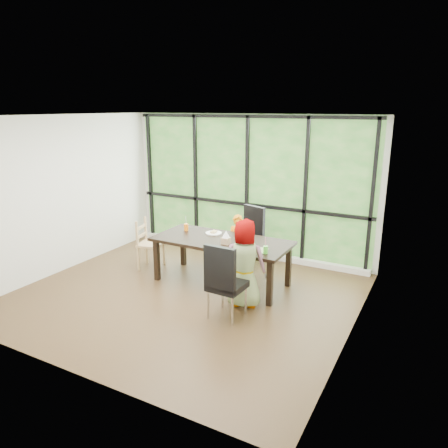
{
  "coord_description": "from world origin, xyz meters",
  "views": [
    {
      "loc": [
        3.35,
        -5.01,
        2.83
      ],
      "look_at": [
        0.36,
        0.59,
        1.05
      ],
      "focal_mm": 33.77,
      "sensor_mm": 36.0,
      "label": 1
    }
  ],
  "objects": [
    {
      "name": "tissue_box",
      "position": [
        0.43,
        0.53,
        0.8
      ],
      "size": [
        0.12,
        0.12,
        0.1
      ],
      "primitive_type": "cube",
      "color": "tan",
      "rests_on": "dining_table"
    },
    {
      "name": "green_cup",
      "position": [
        1.15,
        0.4,
        0.81
      ],
      "size": [
        0.07,
        0.07,
        0.11
      ],
      "primitive_type": "cylinder",
      "color": "#58D43C",
      "rests_on": "dining_table"
    },
    {
      "name": "dining_table",
      "position": [
        0.26,
        0.69,
        0.38
      ],
      "size": [
        2.32,
        1.21,
        0.75
      ],
      "primitive_type": "cube",
      "rotation": [
        0.0,
        0.0,
        -0.1
      ],
      "color": "black",
      "rests_on": "ground"
    },
    {
      "name": "child_toddler",
      "position": [
        0.26,
        1.28,
        0.51
      ],
      "size": [
        0.4,
        0.3,
        1.02
      ],
      "primitive_type": "imported",
      "rotation": [
        0.0,
        0.0,
        0.14
      ],
      "color": "orange",
      "rests_on": "ground"
    },
    {
      "name": "foliage_backdrop",
      "position": [
        0.0,
        2.23,
        1.35
      ],
      "size": [
        4.8,
        0.02,
        2.65
      ],
      "primitive_type": "cube",
      "color": "#224D1C",
      "rests_on": "back_wall"
    },
    {
      "name": "placemat",
      "position": [
        0.89,
        0.46,
        0.75
      ],
      "size": [
        0.44,
        0.33,
        0.01
      ],
      "primitive_type": "cube",
      "color": "tan",
      "rests_on": "dining_table"
    },
    {
      "name": "straw_pink",
      "position": [
        1.15,
        0.4,
        0.9
      ],
      "size": [
        0.01,
        0.04,
        0.2
      ],
      "primitive_type": "cylinder",
      "rotation": [
        0.14,
        0.0,
        0.0
      ],
      "color": "pink",
      "rests_on": "green_cup"
    },
    {
      "name": "window_sill",
      "position": [
        0.0,
        2.15,
        0.05
      ],
      "size": [
        4.8,
        0.12,
        0.1
      ],
      "primitive_type": "cube",
      "color": "silver",
      "rests_on": "ground"
    },
    {
      "name": "plate_near",
      "position": [
        0.88,
        0.49,
        0.76
      ],
      "size": [
        0.23,
        0.23,
        0.01
      ],
      "primitive_type": "cylinder",
      "color": "white",
      "rests_on": "dining_table"
    },
    {
      "name": "child_older",
      "position": [
        0.92,
        0.13,
        0.65
      ],
      "size": [
        0.73,
        0.58,
        1.3
      ],
      "primitive_type": "imported",
      "rotation": [
        0.0,
        0.0,
        3.44
      ],
      "color": "gray",
      "rests_on": "ground"
    },
    {
      "name": "tissue",
      "position": [
        0.43,
        0.53,
        0.91
      ],
      "size": [
        0.12,
        0.12,
        0.11
      ],
      "primitive_type": "cone",
      "color": "white",
      "rests_on": "tissue_box"
    },
    {
      "name": "chair_end_beech",
      "position": [
        -1.18,
        0.69,
        0.45
      ],
      "size": [
        0.49,
        0.5,
        0.9
      ],
      "primitive_type": "cube",
      "rotation": [
        0.0,
        0.0,
        1.81
      ],
      "color": "tan",
      "rests_on": "ground"
    },
    {
      "name": "crepe_rolls_near",
      "position": [
        0.88,
        0.49,
        0.78
      ],
      "size": [
        0.1,
        0.12,
        0.04
      ],
      "primitive_type": null,
      "color": "tan",
      "rests_on": "plate_near"
    },
    {
      "name": "chair_window_leather",
      "position": [
        0.28,
        1.63,
        0.54
      ],
      "size": [
        0.57,
        0.57,
        1.08
      ],
      "primitive_type": "cube",
      "rotation": [
        0.0,
        0.0,
        -0.28
      ],
      "color": "black",
      "rests_on": "ground"
    },
    {
      "name": "plate_far",
      "position": [
        -0.01,
        0.92,
        0.76
      ],
      "size": [
        0.27,
        0.27,
        0.02
      ],
      "primitive_type": "cylinder",
      "color": "white",
      "rests_on": "dining_table"
    },
    {
      "name": "window_mullions",
      "position": [
        0.0,
        2.19,
        1.35
      ],
      "size": [
        4.8,
        0.06,
        2.65
      ],
      "primitive_type": null,
      "color": "black",
      "rests_on": "back_wall"
    },
    {
      "name": "back_wall",
      "position": [
        0.0,
        2.25,
        1.35
      ],
      "size": [
        5.0,
        0.0,
        5.0
      ],
      "primitive_type": "plane",
      "rotation": [
        1.57,
        0.0,
        0.0
      ],
      "color": "silver",
      "rests_on": "ground"
    },
    {
      "name": "chair_interior_leather",
      "position": [
        0.89,
        -0.3,
        0.54
      ],
      "size": [
        0.48,
        0.48,
        1.08
      ],
      "primitive_type": "cube",
      "rotation": [
        0.0,
        0.0,
        3.1
      ],
      "color": "black",
      "rests_on": "ground"
    },
    {
      "name": "straw_white",
      "position": [
        -0.52,
        0.85,
        0.91
      ],
      "size": [
        0.01,
        0.04,
        0.2
      ],
      "primitive_type": "cylinder",
      "rotation": [
        0.14,
        0.0,
        0.0
      ],
      "color": "white",
      "rests_on": "orange_cup"
    },
    {
      "name": "orange_cup",
      "position": [
        -0.52,
        0.85,
        0.81
      ],
      "size": [
        0.08,
        0.08,
        0.12
      ],
      "primitive_type": "cylinder",
      "color": "orange",
      "rests_on": "dining_table"
    },
    {
      "name": "ground",
      "position": [
        0.0,
        0.0,
        0.0
      ],
      "size": [
        5.0,
        5.0,
        0.0
      ],
      "primitive_type": "plane",
      "color": "black",
      "rests_on": "ground"
    },
    {
      "name": "crepe_rolls_far",
      "position": [
        -0.01,
        0.92,
        0.79
      ],
      "size": [
        0.1,
        0.12,
        0.04
      ],
      "primitive_type": null,
      "color": "tan",
      "rests_on": "plate_far"
    }
  ]
}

